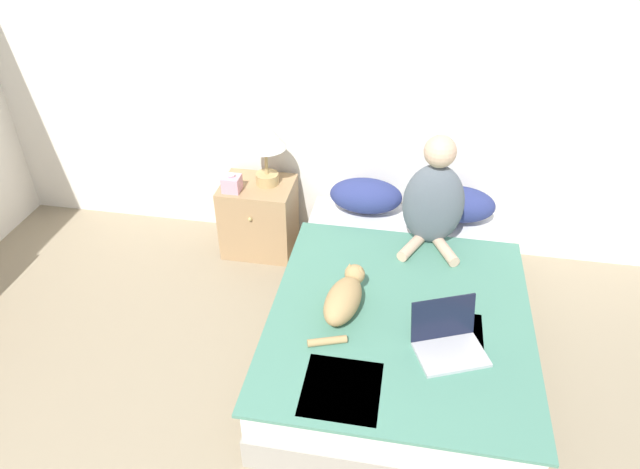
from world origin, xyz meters
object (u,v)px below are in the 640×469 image
bed (400,318)px  pillow_far (457,204)px  nightstand (259,217)px  pillow_near (366,196)px  laptop_open (448,341)px  person_sitting (434,200)px  table_lamp (265,138)px  cat_tabby (344,298)px  tissue_box (232,183)px

bed → pillow_far: (0.31, 0.85, 0.32)m
nightstand → bed: bearing=-36.6°
pillow_near → laptop_open: 1.38m
bed → pillow_far: bearing=69.7°
person_sitting → laptop_open: 0.99m
bed → pillow_near: (-0.31, 0.85, 0.32)m
nightstand → table_lamp: bearing=23.1°
person_sitting → nightstand: size_ratio=1.36×
person_sitting → nightstand: (-1.22, 0.27, -0.44)m
pillow_near → nightstand: bearing=-176.9°
bed → person_sitting: 0.76m
person_sitting → cat_tabby: 0.91m
cat_tabby → tissue_box: tissue_box is taller
person_sitting → tissue_box: person_sitting is taller
pillow_near → cat_tabby: pillow_near is taller
pillow_near → cat_tabby: size_ratio=0.90×
table_lamp → bed: bearing=-39.5°
pillow_far → pillow_near: bearing=180.0°
nightstand → table_lamp: table_lamp is taller
pillow_near → table_lamp: size_ratio=1.04×
table_lamp → nightstand: bearing=-156.9°
nightstand → table_lamp: 0.63m
pillow_far → person_sitting: size_ratio=0.68×
pillow_near → tissue_box: bearing=-170.6°
bed → laptop_open: laptop_open is taller
tissue_box → person_sitting: bearing=-6.5°
nightstand → tissue_box: (-0.14, -0.11, 0.33)m
laptop_open → person_sitting: bearing=74.4°
cat_tabby → laptop_open: (0.57, -0.19, -0.04)m
pillow_near → pillow_far: bearing=0.0°
pillow_near → cat_tabby: bearing=-89.9°
table_lamp → tissue_box: bearing=-146.9°
pillow_near → pillow_far: same height
pillow_far → laptop_open: (-0.06, -1.25, -0.07)m
pillow_near → laptop_open: size_ratio=1.18×
pillow_near → nightstand: 0.81m
bed → nightstand: 1.36m
table_lamp → pillow_far: bearing=0.5°
person_sitting → laptop_open: bearing=-83.0°
person_sitting → table_lamp: bearing=165.6°
cat_tabby → laptop_open: laptop_open is taller
tissue_box → laptop_open: bearing=-36.6°
pillow_near → person_sitting: 0.58m
pillow_far → nightstand: 1.42m
cat_tabby → laptop_open: size_ratio=1.31×
person_sitting → cat_tabby: size_ratio=1.32×
pillow_far → nightstand: pillow_far is taller
person_sitting → pillow_far: bearing=59.9°
pillow_near → pillow_far: size_ratio=1.00×
laptop_open → tissue_box: (-1.49, 1.10, 0.16)m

